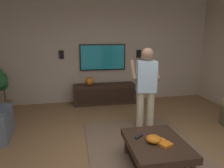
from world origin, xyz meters
TOP-DOWN VIEW (x-y plane):
  - ground_plane at (0.00, 0.00)m, footprint 7.59×7.59m
  - wall_back_tv at (3.21, 0.00)m, footprint 0.10×6.25m
  - area_rug at (0.07, -0.22)m, footprint 3.03×1.86m
  - coffee_table at (-0.13, -0.22)m, footprint 1.00×0.80m
  - media_console at (2.88, 0.06)m, footprint 0.45×1.70m
  - tv at (3.12, 0.06)m, footprint 0.05×1.27m
  - person_standing at (0.99, -0.45)m, footprint 0.58×0.59m
  - potted_plant_tall at (2.63, 2.62)m, footprint 0.50×0.38m
  - bowl at (-0.14, -0.17)m, footprint 0.21×0.21m
  - remote_white at (-0.15, -0.19)m, footprint 0.15×0.12m
  - remote_black at (0.03, -0.01)m, footprint 0.13×0.14m
  - book at (-0.22, -0.28)m, footprint 0.26×0.23m
  - vase_round at (2.84, 0.47)m, footprint 0.22×0.22m
  - wall_speaker_left at (3.13, -0.99)m, footprint 0.06×0.12m
  - wall_speaker_right at (3.13, 1.18)m, footprint 0.06×0.12m

SIDE VIEW (x-z plane):
  - ground_plane at x=0.00m, z-range 0.00..0.00m
  - area_rug at x=0.07m, z-range 0.00..0.01m
  - media_console at x=2.88m, z-range 0.00..0.55m
  - coffee_table at x=-0.13m, z-range 0.10..0.50m
  - remote_white at x=-0.15m, z-range 0.40..0.42m
  - remote_black at x=0.03m, z-range 0.40..0.42m
  - book at x=-0.22m, z-range 0.40..0.44m
  - bowl at x=-0.14m, z-range 0.40..0.50m
  - vase_round at x=2.84m, z-range 0.55..0.77m
  - potted_plant_tall at x=2.63m, z-range 0.15..1.28m
  - person_standing at x=0.99m, z-range 0.11..1.75m
  - tv at x=3.12m, z-range 0.91..1.62m
  - wall_speaker_left at x=3.13m, z-range 1.24..1.46m
  - wall_speaker_right at x=3.13m, z-range 1.25..1.47m
  - wall_back_tv at x=3.21m, z-range 0.00..2.85m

